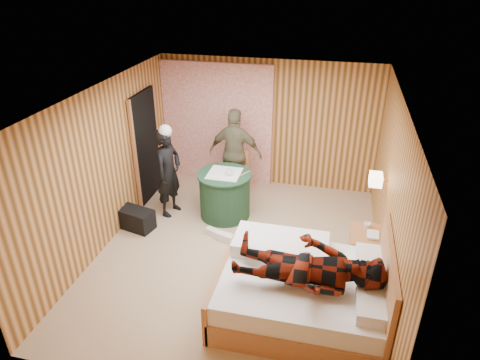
% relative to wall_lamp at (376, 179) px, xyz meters
% --- Properties ---
extents(floor, '(4.20, 5.00, 0.01)m').
position_rel_wall_lamp_xyz_m(floor, '(-1.92, -0.45, -1.30)').
color(floor, tan).
rests_on(floor, ground).
extents(ceiling, '(4.20, 5.00, 0.01)m').
position_rel_wall_lamp_xyz_m(ceiling, '(-1.92, -0.45, 1.20)').
color(ceiling, white).
rests_on(ceiling, wall_back).
extents(wall_back, '(4.20, 0.02, 2.50)m').
position_rel_wall_lamp_xyz_m(wall_back, '(-1.92, 2.05, -0.05)').
color(wall_back, '#DD9955').
rests_on(wall_back, floor).
extents(wall_left, '(0.02, 5.00, 2.50)m').
position_rel_wall_lamp_xyz_m(wall_left, '(-4.02, -0.45, -0.05)').
color(wall_left, '#DD9955').
rests_on(wall_left, floor).
extents(wall_right, '(0.02, 5.00, 2.50)m').
position_rel_wall_lamp_xyz_m(wall_right, '(0.18, -0.45, -0.05)').
color(wall_right, '#DD9955').
rests_on(wall_right, floor).
extents(curtain, '(2.20, 0.08, 2.40)m').
position_rel_wall_lamp_xyz_m(curtain, '(-2.92, 1.98, -0.10)').
color(curtain, white).
rests_on(curtain, floor).
extents(doorway, '(0.06, 0.90, 2.05)m').
position_rel_wall_lamp_xyz_m(doorway, '(-3.98, 0.95, -0.28)').
color(doorway, black).
rests_on(doorway, floor).
extents(wall_lamp, '(0.26, 0.24, 0.16)m').
position_rel_wall_lamp_xyz_m(wall_lamp, '(0.00, 0.00, 0.00)').
color(wall_lamp, gold).
rests_on(wall_lamp, wall_right).
extents(bed, '(2.12, 1.67, 1.15)m').
position_rel_wall_lamp_xyz_m(bed, '(-0.80, -1.43, -0.97)').
color(bed, tan).
rests_on(bed, floor).
extents(nightstand, '(0.46, 0.62, 0.60)m').
position_rel_wall_lamp_xyz_m(nightstand, '(-0.04, -0.35, -0.99)').
color(nightstand, tan).
rests_on(nightstand, floor).
extents(round_table, '(0.94, 0.94, 0.84)m').
position_rel_wall_lamp_xyz_m(round_table, '(-2.41, 0.60, -0.88)').
color(round_table, '#1E4227').
rests_on(round_table, floor).
extents(chair_far, '(0.51, 0.51, 0.93)m').
position_rel_wall_lamp_xyz_m(chair_far, '(-2.39, 1.34, -0.76)').
color(chair_far, tan).
rests_on(chair_far, floor).
extents(chair_near, '(0.51, 0.51, 0.82)m').
position_rel_wall_lamp_xyz_m(chair_near, '(-2.18, 0.70, -0.82)').
color(chair_near, tan).
rests_on(chair_near, floor).
extents(duffel_bag, '(0.68, 0.47, 0.35)m').
position_rel_wall_lamp_xyz_m(duffel_bag, '(-3.77, -0.15, -1.12)').
color(duffel_bag, black).
rests_on(duffel_bag, floor).
extents(sneaker_left, '(0.33, 0.21, 0.13)m').
position_rel_wall_lamp_xyz_m(sneaker_left, '(-2.20, -0.18, -1.23)').
color(sneaker_left, white).
rests_on(sneaker_left, floor).
extents(sneaker_right, '(0.27, 0.20, 0.11)m').
position_rel_wall_lamp_xyz_m(sneaker_right, '(-2.43, -0.06, -1.24)').
color(sneaker_right, white).
rests_on(sneaker_right, floor).
extents(woman_standing, '(0.50, 0.65, 1.59)m').
position_rel_wall_lamp_xyz_m(woman_standing, '(-3.37, 0.47, -0.50)').
color(woman_standing, black).
rests_on(woman_standing, floor).
extents(man_at_table, '(1.03, 0.46, 1.72)m').
position_rel_wall_lamp_xyz_m(man_at_table, '(-2.41, 1.39, -0.44)').
color(man_at_table, '#696246').
rests_on(man_at_table, floor).
extents(man_on_bed, '(0.86, 0.67, 1.77)m').
position_rel_wall_lamp_xyz_m(man_on_bed, '(-0.77, -1.66, -0.29)').
color(man_on_bed, maroon).
rests_on(man_on_bed, bed).
extents(book_lower, '(0.18, 0.23, 0.02)m').
position_rel_wall_lamp_xyz_m(book_lower, '(-0.04, -0.40, -0.69)').
color(book_lower, white).
rests_on(book_lower, nightstand).
extents(book_upper, '(0.17, 0.23, 0.02)m').
position_rel_wall_lamp_xyz_m(book_upper, '(-0.04, -0.40, -0.67)').
color(book_upper, white).
rests_on(book_upper, nightstand).
extents(cup_nightstand, '(0.11, 0.11, 0.09)m').
position_rel_wall_lamp_xyz_m(cup_nightstand, '(-0.04, -0.22, -0.65)').
color(cup_nightstand, white).
rests_on(cup_nightstand, nightstand).
extents(cup_table, '(0.15, 0.15, 0.10)m').
position_rel_wall_lamp_xyz_m(cup_table, '(-2.31, 0.55, -0.42)').
color(cup_table, white).
rests_on(cup_table, round_table).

